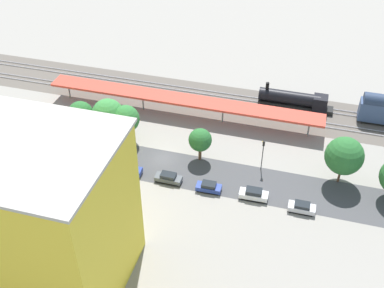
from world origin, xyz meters
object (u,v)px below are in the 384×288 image
at_px(traffic_light, 263,151).
at_px(parked_car_5, 89,160).
at_px(parked_car_6, 54,153).
at_px(street_tree_4, 108,115).
at_px(street_tree_0, 200,140).
at_px(street_tree_1, 344,156).
at_px(locomotive, 296,101).
at_px(street_tree_3, 81,114).
at_px(parked_car_4, 130,170).
at_px(box_truck_0, 78,189).
at_px(platform_canopy_near, 182,100).
at_px(parked_car_0, 302,208).
at_px(parked_car_1, 254,194).
at_px(parked_car_2, 209,187).
at_px(parked_car_3, 168,178).
at_px(street_tree_5, 126,119).
at_px(parked_car_7, 14,143).

bearing_deg(traffic_light, parked_car_5, 15.15).
distance_m(parked_car_6, street_tree_4, 11.93).
xyz_separation_m(parked_car_5, parked_car_6, (7.12, -0.01, 0.02)).
relative_size(street_tree_0, traffic_light, 1.05).
bearing_deg(street_tree_1, locomotive, -63.84).
bearing_deg(street_tree_3, parked_car_4, 148.91).
bearing_deg(traffic_light, box_truck_0, 30.95).
xyz_separation_m(platform_canopy_near, parked_car_0, (-26.64, 19.81, -3.05)).
xyz_separation_m(parked_car_6, box_truck_0, (-9.66, 8.15, 0.96)).
relative_size(locomotive, street_tree_0, 2.41).
height_order(platform_canopy_near, street_tree_1, street_tree_1).
height_order(platform_canopy_near, traffic_light, traffic_light).
height_order(parked_car_1, parked_car_2, parked_car_1).
height_order(parked_car_0, parked_car_3, parked_car_0).
xyz_separation_m(parked_car_5, traffic_light, (-29.37, -7.95, 3.32)).
relative_size(platform_canopy_near, box_truck_0, 5.97).
bearing_deg(parked_car_5, street_tree_3, -56.00).
xyz_separation_m(parked_car_3, street_tree_5, (11.22, -8.28, 4.34)).
relative_size(parked_car_0, parked_car_6, 0.91).
bearing_deg(parked_car_6, parked_car_2, 179.67).
distance_m(parked_car_0, street_tree_3, 43.53).
bearing_deg(parked_car_2, locomotive, -109.05).
bearing_deg(street_tree_4, platform_canopy_near, -132.45).
height_order(parked_car_6, traffic_light, traffic_light).
bearing_deg(parked_car_7, street_tree_4, -153.41).
bearing_deg(street_tree_4, parked_car_7, 26.59).
height_order(parked_car_1, street_tree_5, street_tree_5).
relative_size(parked_car_4, parked_car_7, 1.03).
bearing_deg(box_truck_0, street_tree_5, -94.46).
distance_m(parked_car_1, parked_car_5, 29.62).
xyz_separation_m(parked_car_4, street_tree_5, (4.17, -8.48, 4.26)).
height_order(parked_car_0, parked_car_5, parked_car_5).
bearing_deg(street_tree_4, parked_car_0, 167.34).
height_order(platform_canopy_near, parked_car_6, platform_canopy_near).
relative_size(street_tree_1, street_tree_3, 1.23).
relative_size(street_tree_4, street_tree_5, 1.09).
bearing_deg(parked_car_6, parked_car_4, 179.01).
distance_m(parked_car_7, box_truck_0, 19.91).
height_order(parked_car_2, street_tree_1, street_tree_1).
relative_size(locomotive, traffic_light, 2.52).
distance_m(platform_canopy_near, parked_car_6, 26.73).
relative_size(locomotive, parked_car_5, 3.66).
height_order(parked_car_2, parked_car_4, parked_car_4).
distance_m(platform_canopy_near, parked_car_4, 20.28).
bearing_deg(parked_car_5, locomotive, -137.77).
height_order(parked_car_6, street_tree_0, street_tree_0).
xyz_separation_m(platform_canopy_near, parked_car_4, (2.83, 19.86, -2.98)).
xyz_separation_m(street_tree_4, traffic_light, (-29.06, 0.18, -1.28)).
bearing_deg(street_tree_4, street_tree_0, 177.33).
bearing_deg(street_tree_5, street_tree_1, -179.16).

